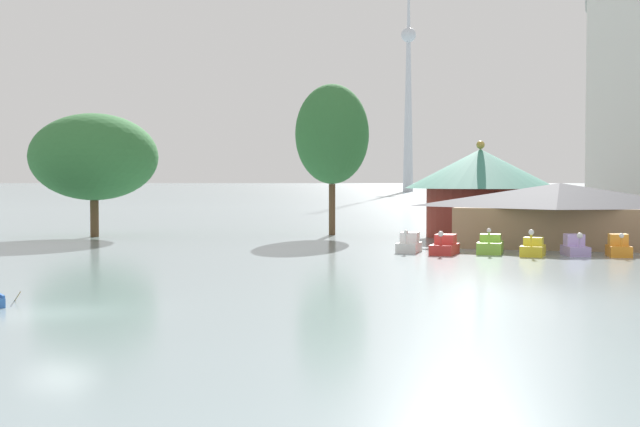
% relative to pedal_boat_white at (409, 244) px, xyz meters
% --- Properties ---
extents(ground_plane, '(2000.00, 2000.00, 0.00)m').
position_rel_pedal_boat_white_xyz_m(ground_plane, '(-6.91, -29.97, -0.52)').
color(ground_plane, gray).
extents(pedal_boat_white, '(1.37, 2.28, 1.54)m').
position_rel_pedal_boat_white_xyz_m(pedal_boat_white, '(0.00, 0.00, 0.00)').
color(pedal_boat_white, white).
rests_on(pedal_boat_white, ground).
extents(pedal_boat_red, '(1.60, 2.81, 1.57)m').
position_rel_pedal_boat_white_xyz_m(pedal_boat_red, '(2.52, -0.84, -0.01)').
color(pedal_boat_red, red).
rests_on(pedal_boat_red, ground).
extents(pedal_boat_lime, '(1.68, 3.04, 1.72)m').
position_rel_pedal_boat_white_xyz_m(pedal_boat_lime, '(5.26, 0.78, -0.01)').
color(pedal_boat_lime, '#8CCC3F').
rests_on(pedal_boat_lime, ground).
extents(pedal_boat_yellow, '(1.50, 2.50, 1.73)m').
position_rel_pedal_boat_white_xyz_m(pedal_boat_yellow, '(8.08, -0.42, -0.04)').
color(pedal_boat_yellow, yellow).
rests_on(pedal_boat_yellow, ground).
extents(pedal_boat_lavender, '(1.98, 2.75, 1.52)m').
position_rel_pedal_boat_white_xyz_m(pedal_boat_lavender, '(10.62, 0.83, 0.01)').
color(pedal_boat_lavender, '#B299D8').
rests_on(pedal_boat_lavender, ground).
extents(pedal_boat_orange, '(1.63, 2.41, 1.53)m').
position_rel_pedal_boat_white_xyz_m(pedal_boat_orange, '(13.26, 0.78, 0.03)').
color(pedal_boat_orange, orange).
rests_on(pedal_boat_orange, ground).
extents(boathouse, '(15.45, 7.89, 4.60)m').
position_rel_pedal_boat_white_xyz_m(boathouse, '(9.40, 7.46, 1.89)').
color(boathouse, '#9E7F5B').
rests_on(boathouse, ground).
extents(green_roof_pavilion, '(12.64, 12.64, 8.09)m').
position_rel_pedal_boat_white_xyz_m(green_roof_pavilion, '(2.64, 16.89, 3.80)').
color(green_roof_pavilion, '#993328').
rests_on(green_roof_pavilion, ground).
extents(shoreline_tree_tall_left, '(10.74, 10.74, 10.40)m').
position_rel_pedal_boat_white_xyz_m(shoreline_tree_tall_left, '(-28.51, 7.63, 6.21)').
color(shoreline_tree_tall_left, brown).
rests_on(shoreline_tree_tall_left, ground).
extents(shoreline_tree_mid, '(6.42, 6.42, 13.13)m').
position_rel_pedal_boat_white_xyz_m(shoreline_tree_mid, '(-10.05, 15.97, 8.24)').
color(shoreline_tree_mid, brown).
rests_on(shoreline_tree_mid, ground).
extents(distant_broadcast_tower, '(5.66, 5.66, 132.07)m').
position_rel_pedal_boat_white_xyz_m(distant_broadcast_tower, '(-55.96, 275.20, 48.69)').
color(distant_broadcast_tower, silver).
rests_on(distant_broadcast_tower, ground).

